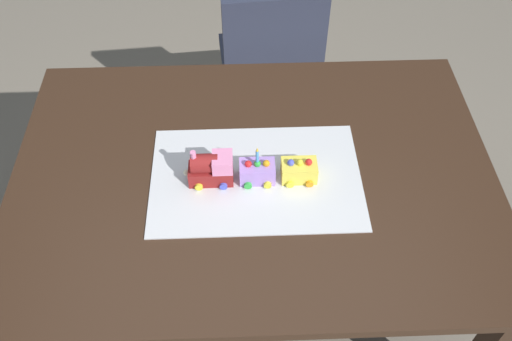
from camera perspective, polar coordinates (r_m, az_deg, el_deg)
The scene contains 8 objects.
ground_plane at distance 2.21m, azimuth -0.17°, elevation -12.83°, with size 8.00×8.00×0.00m, color gray.
dining_table at distance 1.68m, azimuth -0.22°, elevation -2.54°, with size 1.40×1.00×0.74m.
chair at distance 2.39m, azimuth 1.46°, elevation 10.90°, with size 0.43×0.43×0.86m.
cake_board at distance 1.58m, azimuth 0.00°, elevation -0.76°, with size 0.60×0.40×0.00m, color silver.
cake_locomotive at distance 1.54m, azimuth -4.67°, elevation 0.20°, with size 0.14×0.08×0.12m.
cake_car_hopper_lavender at distance 1.55m, azimuth 0.13°, elevation -0.09°, with size 0.10×0.08×0.07m.
cake_car_flatbed_lemon at distance 1.56m, azimuth 4.47°, elevation 0.04°, with size 0.10×0.08×0.07m.
birthday_candle at distance 1.50m, azimuth 0.13°, elevation 1.63°, with size 0.01×0.01×0.05m.
Camera 1 is at (-0.03, -1.04, 1.95)m, focal length 38.71 mm.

